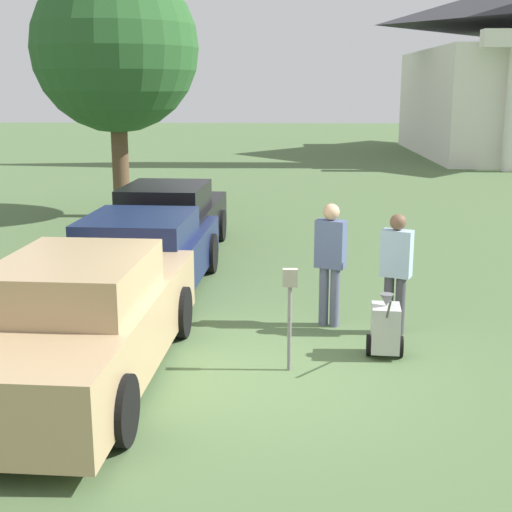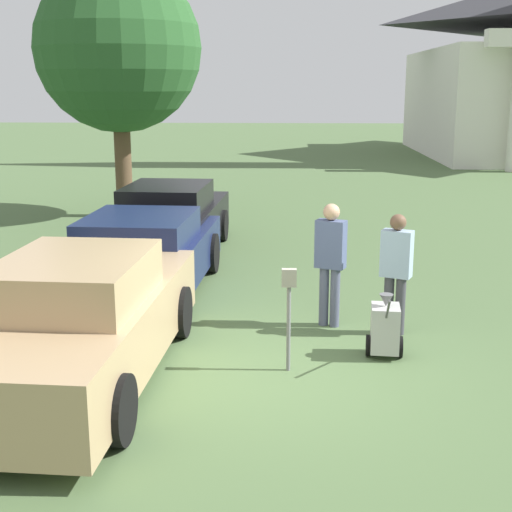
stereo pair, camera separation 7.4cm
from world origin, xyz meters
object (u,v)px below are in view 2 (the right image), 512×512
at_px(parked_car_navy, 143,256).
at_px(person_worker, 330,257).
at_px(parked_car_black, 170,222).
at_px(equipment_cart, 385,328).
at_px(parked_car_tan, 82,322).
at_px(person_supervisor, 396,266).
at_px(parking_meter, 289,300).

bearing_deg(parked_car_navy, person_worker, -23.29).
bearing_deg(parked_car_black, equipment_cart, -53.27).
bearing_deg(equipment_cart, parked_car_navy, 149.02).
bearing_deg(equipment_cart, parked_car_black, 129.01).
distance_m(parked_car_tan, person_supervisor, 4.35).
xyz_separation_m(parked_car_navy, person_supervisor, (3.95, -1.80, 0.32)).
relative_size(parked_car_tan, parked_car_navy, 1.03).
xyz_separation_m(parking_meter, person_supervisor, (1.50, 1.43, 0.07)).
distance_m(parked_car_navy, equipment_cart, 4.59).
xyz_separation_m(parking_meter, equipment_cart, (1.25, 0.52, -0.52)).
distance_m(parked_car_tan, equipment_cart, 3.82).
bearing_deg(parking_meter, person_supervisor, 43.53).
height_order(parked_car_navy, person_worker, person_worker).
xyz_separation_m(person_worker, person_supervisor, (0.90, -0.30, -0.06)).
bearing_deg(parked_car_navy, parked_car_black, 92.87).
distance_m(parking_meter, person_supervisor, 2.07).
relative_size(parked_car_navy, parking_meter, 3.82).
height_order(parked_car_black, person_supervisor, person_supervisor).
bearing_deg(person_supervisor, parking_meter, 67.55).
relative_size(person_worker, equipment_cart, 1.82).
relative_size(parked_car_tan, person_worker, 2.81).
distance_m(parked_car_navy, parking_meter, 4.05).
bearing_deg(person_supervisor, parked_car_tan, 48.60).
distance_m(parked_car_black, equipment_cart, 6.64).
xyz_separation_m(parked_car_navy, parking_meter, (2.45, -3.22, 0.25)).
distance_m(parking_meter, person_worker, 1.83).
bearing_deg(parked_car_tan, parked_car_navy, 92.87).
distance_m(parked_car_tan, person_worker, 3.72).
xyz_separation_m(parked_car_tan, parking_meter, (2.45, 0.38, 0.18)).
bearing_deg(parking_meter, parked_car_black, 112.07).
height_order(parked_car_navy, person_supervisor, person_supervisor).
height_order(parked_car_tan, person_supervisor, person_supervisor).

